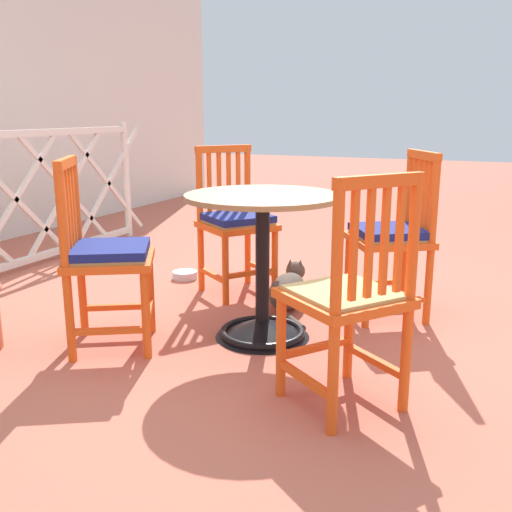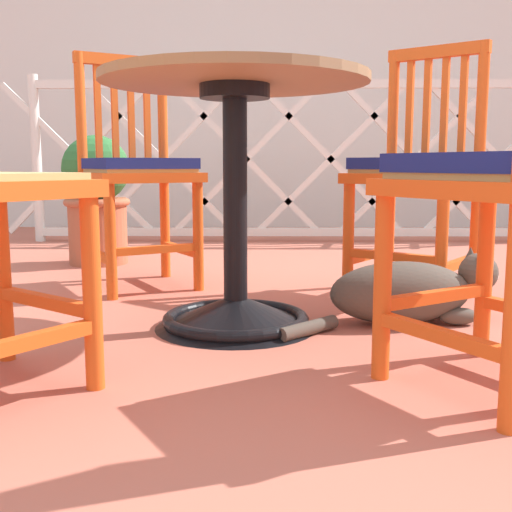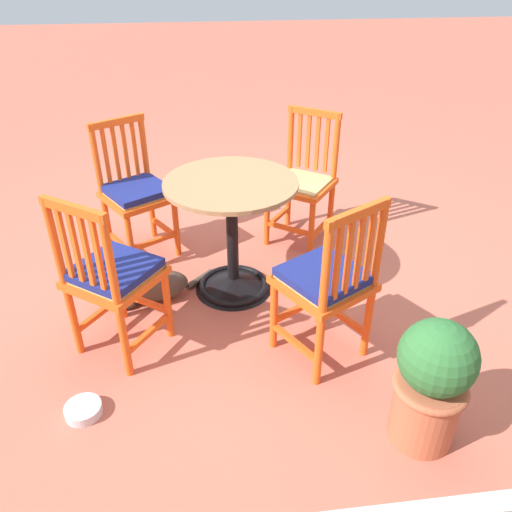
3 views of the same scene
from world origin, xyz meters
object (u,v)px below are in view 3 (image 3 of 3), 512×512
orange_chair_near_fence (136,194)px  tabby_cat (145,287)px  orange_chair_facing_out (112,277)px  terracotta_planter (432,381)px  orange_chair_by_planter (326,283)px  pet_water_bowl (83,410)px  cafe_table (233,250)px  orange_chair_tucked_in (302,183)px

orange_chair_near_fence → tabby_cat: 0.68m
orange_chair_facing_out → terracotta_planter: 1.56m
orange_chair_facing_out → terracotta_planter: orange_chair_facing_out is taller
orange_chair_by_planter → pet_water_bowl: orange_chair_by_planter is taller
orange_chair_by_planter → pet_water_bowl: (1.18, 0.28, -0.42)m
orange_chair_by_planter → terracotta_planter: (-0.31, 0.58, -0.12)m
orange_chair_by_planter → tabby_cat: size_ratio=1.31×
pet_water_bowl → orange_chair_by_planter: bearing=-166.8°
terracotta_planter → pet_water_bowl: terracotta_planter is taller
cafe_table → orange_chair_tucked_in: bearing=-132.8°
tabby_cat → pet_water_bowl: 0.89m
orange_chair_near_fence → orange_chair_facing_out: bearing=87.5°
cafe_table → terracotta_planter: 1.41m
orange_chair_tucked_in → pet_water_bowl: size_ratio=5.36×
orange_chair_by_planter → pet_water_bowl: bearing=13.2°
orange_chair_tucked_in → tabby_cat: orange_chair_tucked_in is taller
orange_chair_near_fence → tabby_cat: orange_chair_near_fence is taller
orange_chair_near_fence → orange_chair_by_planter: bearing=131.0°
terracotta_planter → orange_chair_near_fence: bearing=-52.8°
orange_chair_near_fence → terracotta_planter: (-1.31, 1.73, -0.12)m
orange_chair_near_fence → tabby_cat: (-0.06, 0.58, -0.35)m
orange_chair_tucked_in → tabby_cat: (1.07, 0.64, -0.34)m
orange_chair_tucked_in → terracotta_planter: 1.80m
pet_water_bowl → terracotta_planter: bearing=168.7°
orange_chair_by_planter → tabby_cat: bearing=-31.3°
orange_chair_tucked_in → terracotta_planter: bearing=95.9°
orange_chair_near_fence → pet_water_bowl: orange_chair_near_fence is taller
pet_water_bowl → tabby_cat: bearing=-105.6°
terracotta_planter → pet_water_bowl: (1.50, -0.30, -0.30)m
orange_chair_tucked_in → orange_chair_near_fence: size_ratio=1.00×
orange_chair_facing_out → orange_chair_tucked_in: bearing=-138.6°
cafe_table → orange_chair_facing_out: size_ratio=0.83×
cafe_table → orange_chair_by_planter: 0.77m
orange_chair_by_planter → terracotta_planter: bearing=118.4°
orange_chair_near_fence → orange_chair_facing_out: size_ratio=1.00×
cafe_table → orange_chair_near_fence: bearing=-41.3°
tabby_cat → pet_water_bowl: size_ratio=4.10×
orange_chair_tucked_in → tabby_cat: size_ratio=1.31×
orange_chair_tucked_in → pet_water_bowl: (1.31, 1.49, -0.41)m
orange_chair_by_planter → orange_chair_tucked_in: (-0.13, -1.21, -0.01)m
tabby_cat → terracotta_planter: 1.72m
orange_chair_near_fence → orange_chair_facing_out: same height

